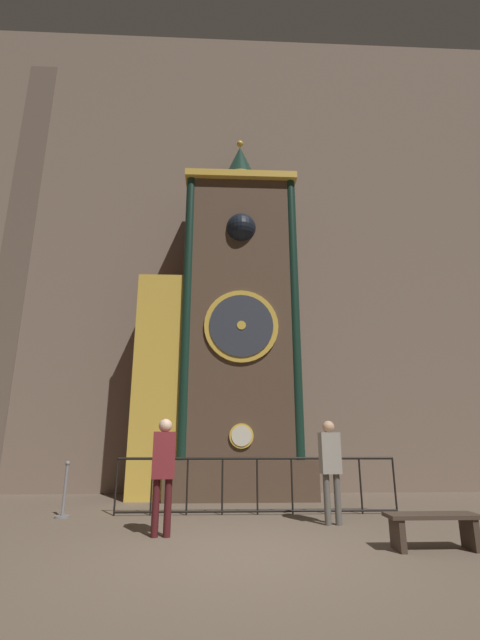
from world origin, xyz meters
name	(u,v)px	position (x,y,z in m)	size (l,w,h in m)	color
ground_plane	(244,555)	(0.00, 0.00, 0.00)	(28.00, 28.00, 0.00)	brown
cathedral_back_wall	(230,234)	(-0.09, 6.55, 7.73)	(24.00, 0.32, 15.48)	#7A6656
clock_tower	(227,331)	(-0.15, 5.33, 4.22)	(4.51, 1.84, 10.28)	brown
railing_fence	(257,482)	(0.42, 2.97, 0.58)	(5.46, 0.05, 1.05)	black
visitor_near	(164,464)	(-1.17, 1.07, 1.02)	(0.36, 0.25, 1.69)	#461518
visitor_far	(330,461)	(1.60, 1.87, 1.02)	(0.36, 0.25, 1.70)	#58554F
stanchion_post	(64,499)	(-3.19, 2.81, 0.32)	(0.28, 0.28, 0.99)	gray
visitor_bench	(433,524)	(2.48, 0.13, 0.31)	(1.20, 0.40, 0.44)	#423328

